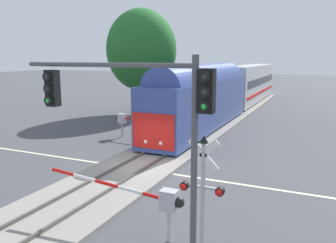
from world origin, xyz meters
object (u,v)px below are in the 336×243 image
object	(u,v)px
crossing_gate_near	(154,198)
crossing_signal_mast	(203,184)
traffic_signal_near_right	(141,116)
oak_behind_train	(142,50)
commuter_train	(230,88)
crossing_gate_far	(131,119)

from	to	relation	value
crossing_gate_near	crossing_signal_mast	xyz separation A→B (m)	(1.79, -0.34, 0.89)
traffic_signal_near_right	oak_behind_train	bearing A→B (deg)	118.56
commuter_train	crossing_gate_far	xyz separation A→B (m)	(-3.92, -14.07, -1.35)
crossing_signal_mast	oak_behind_train	bearing A→B (deg)	122.32
traffic_signal_near_right	crossing_signal_mast	bearing A→B (deg)	63.07
crossing_gate_far	commuter_train	bearing A→B (deg)	74.41
commuter_train	traffic_signal_near_right	world-z (taller)	traffic_signal_near_right
commuter_train	crossing_signal_mast	distance (m)	27.41
crossing_gate_far	oak_behind_train	world-z (taller)	oak_behind_train
oak_behind_train	crossing_gate_near	bearing A→B (deg)	-60.61
commuter_train	crossing_gate_far	size ratio (longest dim) A/B	6.05
commuter_train	oak_behind_train	distance (m)	10.17
crossing_gate_far	oak_behind_train	xyz separation A→B (m)	(-4.70, 10.38, 5.27)
commuter_train	oak_behind_train	bearing A→B (deg)	-156.83
traffic_signal_near_right	oak_behind_train	distance (m)	28.53
crossing_gate_near	traffic_signal_near_right	size ratio (longest dim) A/B	0.89
crossing_gate_far	crossing_signal_mast	bearing A→B (deg)	-52.06
crossing_gate_near	commuter_train	bearing A→B (deg)	98.99
crossing_gate_near	crossing_signal_mast	bearing A→B (deg)	-10.80
crossing_gate_far	oak_behind_train	distance (m)	12.55
oak_behind_train	traffic_signal_near_right	bearing A→B (deg)	-61.44
crossing_gate_far	oak_behind_train	size ratio (longest dim) A/B	0.59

